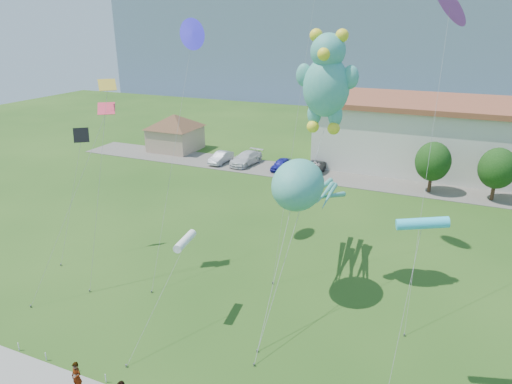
# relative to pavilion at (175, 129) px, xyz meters

# --- Properties ---
(ground) EXTENTS (160.00, 160.00, 0.00)m
(ground) POSITION_rel_pavilion_xyz_m (24.00, -38.00, -3.02)
(ground) COLOR #224914
(ground) RESTS_ON ground
(parking_strip) EXTENTS (70.00, 6.00, 0.06)m
(parking_strip) POSITION_rel_pavilion_xyz_m (24.00, -3.00, -2.99)
(parking_strip) COLOR #59544C
(parking_strip) RESTS_ON ground
(hill_ridge) EXTENTS (160.00, 50.00, 25.00)m
(hill_ridge) POSITION_rel_pavilion_xyz_m (24.00, 82.00, 9.48)
(hill_ridge) COLOR slate
(hill_ridge) RESTS_ON ground
(pavilion) EXTENTS (9.20, 9.20, 5.00)m
(pavilion) POSITION_rel_pavilion_xyz_m (0.00, 0.00, 0.00)
(pavilion) COLOR tan
(pavilion) RESTS_ON ground
(tree_near) EXTENTS (3.60, 3.60, 5.47)m
(tree_near) POSITION_rel_pavilion_xyz_m (34.00, -4.00, 0.36)
(tree_near) COLOR #3F2B19
(tree_near) RESTS_ON ground
(tree_mid) EXTENTS (3.60, 3.60, 5.47)m
(tree_mid) POSITION_rel_pavilion_xyz_m (40.00, -4.00, 0.36)
(tree_mid) COLOR #3F2B19
(tree_mid) RESTS_ON ground
(pedestrian_left) EXTENTS (0.62, 0.44, 1.61)m
(pedestrian_left) POSITION_rel_pavilion_xyz_m (20.20, -40.31, -2.12)
(pedestrian_left) COLOR gray
(pedestrian_left) RESTS_ON sidewalk
(parked_car_silver) EXTENTS (1.70, 4.35, 1.41)m
(parked_car_silver) POSITION_rel_pavilion_xyz_m (8.83, -3.29, -2.26)
(parked_car_silver) COLOR #AEB0B5
(parked_car_silver) RESTS_ON parking_strip
(parked_car_white) EXTENTS (2.94, 5.66, 1.57)m
(parked_car_white) POSITION_rel_pavilion_xyz_m (12.08, -2.67, -2.18)
(parked_car_white) COLOR silver
(parked_car_white) RESTS_ON parking_strip
(parked_car_blue) EXTENTS (1.77, 3.97, 1.33)m
(parked_car_blue) POSITION_rel_pavilion_xyz_m (16.88, -2.93, -2.30)
(parked_car_blue) COLOR #1A1B92
(parked_car_blue) RESTS_ON parking_strip
(parked_car_black) EXTENTS (1.81, 4.33, 1.39)m
(parked_car_black) POSITION_rel_pavilion_xyz_m (21.12, -2.88, -2.27)
(parked_car_black) COLOR black
(parked_car_black) RESTS_ON parking_strip
(octopus_kite) EXTENTS (3.14, 14.67, 9.20)m
(octopus_kite) POSITION_rel_pavilion_xyz_m (27.04, -26.55, 3.87)
(octopus_kite) COLOR teal
(octopus_kite) RESTS_ON ground
(teddy_bear_kite) EXTENTS (3.86, 10.04, 16.61)m
(teddy_bear_kite) POSITION_rel_pavilion_xyz_m (27.87, -25.48, 10.69)
(teddy_bear_kite) COLOR teal
(teddy_bear_kite) RESTS_ON ground
(small_kite_white) EXTENTS (0.93, 6.49, 5.47)m
(small_kite_white) POSITION_rel_pavilion_xyz_m (21.86, -32.74, 1.97)
(small_kite_white) COLOR white
(small_kite_white) RESTS_ON ground
(small_kite_yellow) EXTENTS (1.29, 4.82, 13.57)m
(small_kite_yellow) POSITION_rel_pavilion_xyz_m (14.31, -29.59, 8.54)
(small_kite_yellow) COLOR gold
(small_kite_yellow) RESTS_ON ground
(small_kite_purple) EXTENTS (1.80, 9.14, 18.61)m
(small_kite_purple) POSITION_rel_pavilion_xyz_m (34.12, -21.46, 14.45)
(small_kite_purple) COLOR purple
(small_kite_purple) RESTS_ON ground
(small_kite_blue) EXTENTS (2.36, 9.89, 16.85)m
(small_kite_blue) POSITION_rel_pavilion_xyz_m (16.93, -22.72, 12.76)
(small_kite_blue) COLOR #2D24CE
(small_kite_blue) RESTS_ON ground
(small_kite_pink) EXTENTS (2.61, 7.48, 12.06)m
(small_kite_pink) POSITION_rel_pavilion_xyz_m (13.95, -30.11, 7.22)
(small_kite_pink) COLOR #F63652
(small_kite_pink) RESTS_ON ground
(small_kite_cyan) EXTENTS (0.79, 5.89, 9.16)m
(small_kite_cyan) POSITION_rel_pavilion_xyz_m (34.55, -33.45, 5.63)
(small_kite_cyan) COLOR #36D3F3
(small_kite_cyan) RESTS_ON ground
(small_kite_black) EXTENTS (1.29, 4.43, 9.51)m
(small_kite_black) POSITION_rel_pavilion_xyz_m (10.00, -27.96, 5.15)
(small_kite_black) COLOR black
(small_kite_black) RESTS_ON ground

